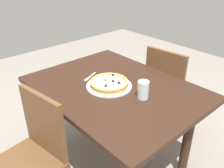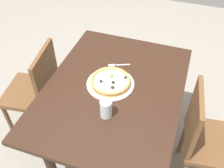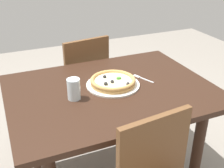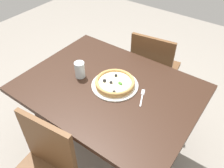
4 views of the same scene
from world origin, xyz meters
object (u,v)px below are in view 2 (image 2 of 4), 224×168
(drinking_glass, at_px, (106,109))
(chair_far, at_px, (36,89))
(pizza, at_px, (110,81))
(dining_table, at_px, (114,99))
(fork, at_px, (117,65))
(chair_near, at_px, (206,138))
(plate, at_px, (110,84))

(drinking_glass, bearing_deg, chair_far, 69.93)
(pizza, xyz_separation_m, drinking_glass, (-0.27, -0.06, 0.03))
(dining_table, distance_m, pizza, 0.15)
(fork, distance_m, drinking_glass, 0.49)
(chair_near, relative_size, chair_far, 1.00)
(fork, bearing_deg, chair_near, 137.97)
(fork, bearing_deg, dining_table, 79.29)
(chair_far, xyz_separation_m, drinking_glass, (-0.26, -0.71, 0.32))
(dining_table, bearing_deg, fork, 12.05)
(pizza, bearing_deg, chair_near, -93.41)
(plate, xyz_separation_m, drinking_glass, (-0.27, -0.06, 0.06))
(drinking_glass, bearing_deg, dining_table, 7.58)
(chair_near, xyz_separation_m, chair_far, (0.03, 1.36, 0.00))
(chair_near, distance_m, drinking_glass, 0.75)
(pizza, bearing_deg, drinking_glass, -166.52)
(chair_near, relative_size, drinking_glass, 7.12)
(chair_far, height_order, drinking_glass, chair_far)
(plate, relative_size, pizza, 1.18)
(chair_far, height_order, fork, chair_far)
(dining_table, height_order, fork, fork)
(dining_table, bearing_deg, plate, 50.21)
(chair_near, height_order, chair_far, same)
(chair_near, bearing_deg, fork, -115.30)
(chair_far, bearing_deg, plate, -97.59)
(plate, height_order, fork, plate)
(chair_far, xyz_separation_m, plate, (0.01, -0.65, 0.26))
(chair_far, relative_size, plate, 2.63)
(chair_far, relative_size, fork, 5.52)
(plate, height_order, pizza, pizza)
(plate, bearing_deg, pizza, -94.12)
(dining_table, xyz_separation_m, plate, (0.03, 0.03, 0.12))
(dining_table, bearing_deg, chair_near, -91.28)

